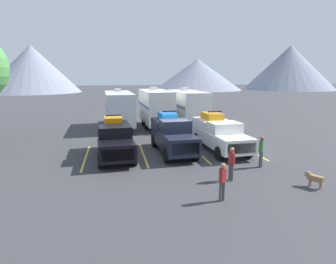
{
  "coord_description": "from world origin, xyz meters",
  "views": [
    {
      "loc": [
        -3.48,
        -16.83,
        4.99
      ],
      "look_at": [
        0.0,
        1.42,
        1.2
      ],
      "focal_mm": 30.17,
      "sensor_mm": 36.0,
      "label": 1
    }
  ],
  "objects_px": {
    "pickup_truck_b": "(172,134)",
    "pickup_truck_c": "(219,133)",
    "person_b": "(261,150)",
    "camper_trailer_b": "(156,106)",
    "camper_trailer_c": "(188,106)",
    "person_a": "(222,179)",
    "dog": "(313,177)",
    "person_c": "(231,161)",
    "camper_trailer_a": "(119,108)",
    "pickup_truck_a": "(115,138)"
  },
  "relations": [
    {
      "from": "pickup_truck_b",
      "to": "person_b",
      "type": "relative_size",
      "value": 3.21
    },
    {
      "from": "camper_trailer_b",
      "to": "camper_trailer_c",
      "type": "relative_size",
      "value": 0.99
    },
    {
      "from": "person_a",
      "to": "camper_trailer_a",
      "type": "bearing_deg",
      "value": 102.44
    },
    {
      "from": "camper_trailer_a",
      "to": "person_b",
      "type": "relative_size",
      "value": 4.63
    },
    {
      "from": "person_c",
      "to": "camper_trailer_c",
      "type": "bearing_deg",
      "value": 83.53
    },
    {
      "from": "camper_trailer_b",
      "to": "dog",
      "type": "height_order",
      "value": "camper_trailer_b"
    },
    {
      "from": "pickup_truck_a",
      "to": "person_b",
      "type": "relative_size",
      "value": 3.24
    },
    {
      "from": "pickup_truck_c",
      "to": "person_c",
      "type": "height_order",
      "value": "pickup_truck_c"
    },
    {
      "from": "person_c",
      "to": "person_a",
      "type": "bearing_deg",
      "value": -121.51
    },
    {
      "from": "pickup_truck_c",
      "to": "person_b",
      "type": "xyz_separation_m",
      "value": [
        0.92,
        -3.97,
        -0.14
      ]
    },
    {
      "from": "pickup_truck_a",
      "to": "pickup_truck_b",
      "type": "xyz_separation_m",
      "value": [
        3.66,
        0.25,
        0.08
      ]
    },
    {
      "from": "camper_trailer_c",
      "to": "person_b",
      "type": "distance_m",
      "value": 13.03
    },
    {
      "from": "camper_trailer_b",
      "to": "person_b",
      "type": "distance_m",
      "value": 13.56
    },
    {
      "from": "pickup_truck_c",
      "to": "person_a",
      "type": "distance_m",
      "value": 8.06
    },
    {
      "from": "camper_trailer_a",
      "to": "camper_trailer_c",
      "type": "distance_m",
      "value": 6.6
    },
    {
      "from": "camper_trailer_a",
      "to": "camper_trailer_c",
      "type": "height_order",
      "value": "camper_trailer_c"
    },
    {
      "from": "camper_trailer_a",
      "to": "dog",
      "type": "height_order",
      "value": "camper_trailer_a"
    },
    {
      "from": "camper_trailer_c",
      "to": "person_c",
      "type": "xyz_separation_m",
      "value": [
        -1.65,
        -14.53,
        -1.02
      ]
    },
    {
      "from": "pickup_truck_a",
      "to": "person_c",
      "type": "height_order",
      "value": "pickup_truck_a"
    },
    {
      "from": "camper_trailer_a",
      "to": "person_b",
      "type": "xyz_separation_m",
      "value": [
        7.35,
        -13.14,
        -0.93
      ]
    },
    {
      "from": "pickup_truck_c",
      "to": "dog",
      "type": "relative_size",
      "value": 7.14
    },
    {
      "from": "pickup_truck_c",
      "to": "camper_trailer_b",
      "type": "distance_m",
      "value": 9.49
    },
    {
      "from": "pickup_truck_b",
      "to": "dog",
      "type": "distance_m",
      "value": 8.6
    },
    {
      "from": "camper_trailer_c",
      "to": "pickup_truck_a",
      "type": "bearing_deg",
      "value": -127.2
    },
    {
      "from": "person_b",
      "to": "person_a",
      "type": "bearing_deg",
      "value": -135.36
    },
    {
      "from": "camper_trailer_c",
      "to": "person_a",
      "type": "bearing_deg",
      "value": -99.95
    },
    {
      "from": "pickup_truck_a",
      "to": "person_c",
      "type": "relative_size",
      "value": 3.43
    },
    {
      "from": "pickup_truck_c",
      "to": "camper_trailer_b",
      "type": "xyz_separation_m",
      "value": [
        -3.0,
        8.97,
        0.87
      ]
    },
    {
      "from": "pickup_truck_a",
      "to": "camper_trailer_a",
      "type": "bearing_deg",
      "value": 87.2
    },
    {
      "from": "camper_trailer_a",
      "to": "camper_trailer_c",
      "type": "xyz_separation_m",
      "value": [
        6.6,
        -0.16,
        0.03
      ]
    },
    {
      "from": "camper_trailer_b",
      "to": "person_a",
      "type": "bearing_deg",
      "value": -89.1
    },
    {
      "from": "camper_trailer_c",
      "to": "person_b",
      "type": "xyz_separation_m",
      "value": [
        0.75,
        -12.97,
        -0.97
      ]
    },
    {
      "from": "person_b",
      "to": "dog",
      "type": "xyz_separation_m",
      "value": [
        0.9,
        -3.01,
        -0.54
      ]
    },
    {
      "from": "person_b",
      "to": "person_c",
      "type": "xyz_separation_m",
      "value": [
        -2.39,
        -1.55,
        -0.05
      ]
    },
    {
      "from": "camper_trailer_b",
      "to": "camper_trailer_c",
      "type": "xyz_separation_m",
      "value": [
        3.17,
        0.04,
        -0.05
      ]
    },
    {
      "from": "person_b",
      "to": "person_c",
      "type": "height_order",
      "value": "person_b"
    },
    {
      "from": "person_a",
      "to": "dog",
      "type": "height_order",
      "value": "person_a"
    },
    {
      "from": "person_b",
      "to": "pickup_truck_b",
      "type": "bearing_deg",
      "value": 136.69
    },
    {
      "from": "dog",
      "to": "pickup_truck_a",
      "type": "bearing_deg",
      "value": 142.52
    },
    {
      "from": "camper_trailer_c",
      "to": "person_b",
      "type": "height_order",
      "value": "camper_trailer_c"
    },
    {
      "from": "dog",
      "to": "person_a",
      "type": "bearing_deg",
      "value": -172.54
    },
    {
      "from": "pickup_truck_b",
      "to": "person_c",
      "type": "height_order",
      "value": "pickup_truck_b"
    },
    {
      "from": "camper_trailer_b",
      "to": "pickup_truck_a",
      "type": "bearing_deg",
      "value": -112.79
    },
    {
      "from": "pickup_truck_b",
      "to": "camper_trailer_a",
      "type": "height_order",
      "value": "camper_trailer_a"
    },
    {
      "from": "pickup_truck_c",
      "to": "person_b",
      "type": "relative_size",
      "value": 3.43
    },
    {
      "from": "pickup_truck_b",
      "to": "pickup_truck_c",
      "type": "height_order",
      "value": "pickup_truck_b"
    },
    {
      "from": "camper_trailer_c",
      "to": "person_a",
      "type": "xyz_separation_m",
      "value": [
        -2.91,
        -16.58,
        -1.05
      ]
    },
    {
      "from": "pickup_truck_b",
      "to": "pickup_truck_c",
      "type": "xyz_separation_m",
      "value": [
        3.23,
        0.06,
        -0.07
      ]
    },
    {
      "from": "pickup_truck_c",
      "to": "pickup_truck_a",
      "type": "bearing_deg",
      "value": -177.46
    },
    {
      "from": "pickup_truck_a",
      "to": "camper_trailer_b",
      "type": "distance_m",
      "value": 10.1
    }
  ]
}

